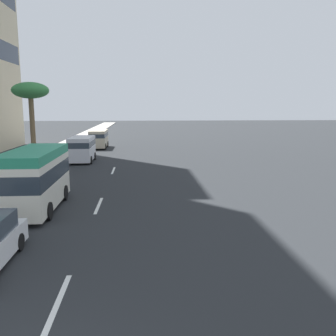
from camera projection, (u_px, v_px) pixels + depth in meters
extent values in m
plane|color=#26282B|center=(118.00, 159.00, 36.33)|extent=(198.00, 198.00, 0.00)
cube|color=#B2ADA3|center=(42.00, 159.00, 35.78)|extent=(162.00, 3.61, 0.15)
cube|color=silver|center=(58.00, 303.00, 9.83)|extent=(3.20, 0.16, 0.01)
cube|color=silver|center=(99.00, 205.00, 19.45)|extent=(3.20, 0.16, 0.01)
cube|color=silver|center=(113.00, 170.00, 30.05)|extent=(3.20, 0.16, 0.01)
cylinder|color=black|center=(19.00, 242.00, 13.34)|extent=(0.64, 0.22, 0.64)
cube|color=silver|center=(82.00, 148.00, 34.59)|extent=(4.65, 1.98, 2.15)
cube|color=#2D3842|center=(82.00, 143.00, 34.51)|extent=(4.66, 1.99, 0.51)
cylinder|color=black|center=(90.00, 160.00, 33.44)|extent=(0.72, 0.24, 0.72)
cylinder|color=black|center=(69.00, 160.00, 33.30)|extent=(0.72, 0.24, 0.72)
cylinder|color=black|center=(94.00, 156.00, 36.18)|extent=(0.72, 0.24, 0.72)
cylinder|color=black|center=(75.00, 156.00, 36.04)|extent=(0.72, 0.24, 0.72)
cube|color=silver|center=(36.00, 182.00, 18.49)|extent=(6.30, 2.12, 2.38)
cube|color=#268C66|center=(34.00, 154.00, 18.25)|extent=(6.30, 2.12, 0.45)
cube|color=#28333D|center=(35.00, 173.00, 18.41)|extent=(6.31, 2.13, 0.79)
cylinder|color=black|center=(48.00, 211.00, 16.93)|extent=(0.84, 0.26, 0.84)
cylinder|color=black|center=(3.00, 212.00, 16.78)|extent=(0.84, 0.26, 0.84)
cylinder|color=black|center=(64.00, 193.00, 20.52)|extent=(0.84, 0.26, 0.84)
cylinder|color=black|center=(27.00, 193.00, 20.38)|extent=(0.84, 0.26, 0.84)
cube|color=beige|center=(99.00, 138.00, 45.99)|extent=(4.94, 1.92, 2.03)
cube|color=#2D3842|center=(99.00, 135.00, 45.91)|extent=(4.95, 1.93, 0.49)
cylinder|color=black|center=(105.00, 146.00, 44.74)|extent=(0.72, 0.24, 0.72)
cylinder|color=black|center=(90.00, 147.00, 44.60)|extent=(0.72, 0.24, 0.72)
cylinder|color=black|center=(107.00, 144.00, 47.65)|extent=(0.72, 0.24, 0.72)
cylinder|color=black|center=(93.00, 144.00, 47.52)|extent=(0.72, 0.24, 0.72)
cylinder|color=brown|center=(33.00, 129.00, 33.40)|extent=(0.44, 0.44, 5.95)
ellipsoid|color=#388442|center=(30.00, 90.00, 32.83)|extent=(3.24, 3.24, 1.46)
cube|color=#2D3847|center=(6.00, 51.00, 43.92)|extent=(9.29, 0.08, 2.31)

